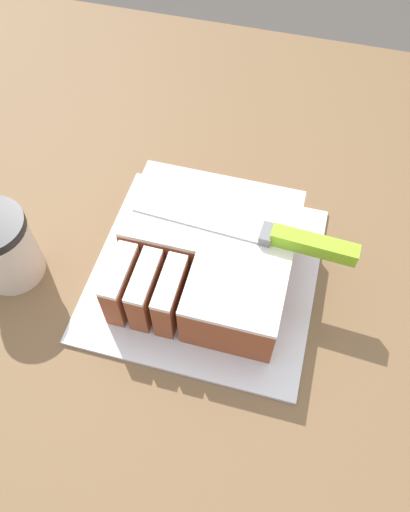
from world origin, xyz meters
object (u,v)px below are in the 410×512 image
object	(u,v)px
knife	(286,239)
coffee_cup	(2,248)
cake_board	(205,273)
cake	(209,254)

from	to	relation	value
knife	coffee_cup	size ratio (longest dim) A/B	2.64
cake_board	coffee_cup	xyz separation A→B (m)	(-0.27, -0.07, 0.06)
knife	cake	bearing A→B (deg)	12.85
cake	knife	distance (m)	0.11
knife	coffee_cup	world-z (taller)	coffee_cup
cake_board	cake	size ratio (longest dim) A/B	1.36
knife	coffee_cup	bearing A→B (deg)	16.21
cake	coffee_cup	xyz separation A→B (m)	(-0.28, -0.07, 0.01)
cake	coffee_cup	distance (m)	0.29
cake_board	cake	world-z (taller)	cake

